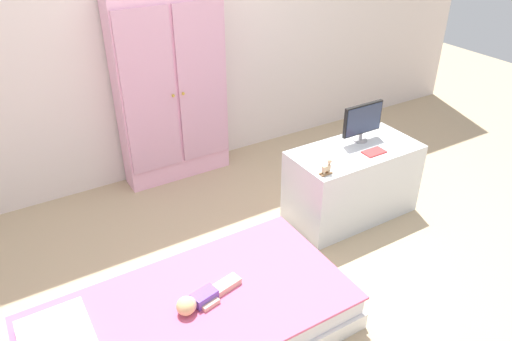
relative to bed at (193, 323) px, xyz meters
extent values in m
cube|color=tan|center=(0.65, 0.21, -0.12)|extent=(10.00, 10.00, 0.02)
cube|color=silver|center=(0.65, 1.79, 1.24)|extent=(6.40, 0.05, 2.70)
cube|color=white|center=(0.00, 0.00, -0.06)|extent=(1.67, 0.85, 0.10)
cube|color=silver|center=(0.00, 0.00, 0.05)|extent=(1.63, 0.81, 0.11)
cube|color=#D65B84|center=(0.00, 0.00, 0.11)|extent=(1.66, 0.84, 0.02)
cube|color=#6B4CB2|center=(0.08, 0.00, 0.15)|extent=(0.14, 0.11, 0.06)
cube|color=#DBB293|center=(0.21, 0.05, 0.14)|extent=(0.16, 0.07, 0.04)
cube|color=#DBB293|center=(0.22, 0.01, 0.14)|extent=(0.16, 0.07, 0.04)
cube|color=#DBB293|center=(0.07, 0.05, 0.13)|extent=(0.10, 0.05, 0.03)
cube|color=#DBB293|center=(0.09, -0.05, 0.13)|extent=(0.10, 0.05, 0.03)
sphere|color=#DBB293|center=(-0.03, -0.02, 0.16)|extent=(0.09, 0.09, 0.09)
sphere|color=#E0C67F|center=(-0.04, -0.02, 0.16)|extent=(0.10, 0.10, 0.10)
cube|color=#EFADCC|center=(0.62, 1.64, 0.63)|extent=(0.84, 0.21, 1.49)
cube|color=#D298B3|center=(0.41, 1.52, 0.67)|extent=(0.40, 0.02, 1.22)
cube|color=#D298B3|center=(0.83, 1.52, 0.67)|extent=(0.40, 0.02, 1.22)
sphere|color=gold|center=(0.58, 1.50, 0.63)|extent=(0.02, 0.02, 0.02)
sphere|color=gold|center=(0.66, 1.50, 0.63)|extent=(0.02, 0.02, 0.02)
cube|color=silver|center=(1.46, 0.46, 0.15)|extent=(0.91, 0.45, 0.54)
cylinder|color=#99999E|center=(1.57, 0.53, 0.43)|extent=(0.10, 0.10, 0.01)
cylinder|color=#99999E|center=(1.57, 0.53, 0.46)|extent=(0.02, 0.02, 0.05)
cube|color=black|center=(1.57, 0.53, 0.59)|extent=(0.32, 0.02, 0.22)
cube|color=#28334C|center=(1.57, 0.52, 0.59)|extent=(0.30, 0.01, 0.20)
cube|color=#8E6642|center=(1.07, 0.31, 0.43)|extent=(0.08, 0.01, 0.01)
cube|color=#8E6642|center=(1.07, 0.29, 0.43)|extent=(0.08, 0.01, 0.01)
cube|color=#D1B289|center=(1.07, 0.30, 0.47)|extent=(0.06, 0.02, 0.03)
cylinder|color=#D1B289|center=(1.09, 0.31, 0.44)|extent=(0.01, 0.01, 0.02)
cylinder|color=#D1B289|center=(1.09, 0.29, 0.44)|extent=(0.01, 0.01, 0.02)
cylinder|color=#D1B289|center=(1.05, 0.31, 0.44)|extent=(0.01, 0.01, 0.02)
cylinder|color=#D1B289|center=(1.05, 0.29, 0.44)|extent=(0.01, 0.01, 0.02)
cylinder|color=#D1B289|center=(1.10, 0.30, 0.49)|extent=(0.02, 0.02, 0.02)
sphere|color=#D1B289|center=(1.10, 0.30, 0.51)|extent=(0.03, 0.03, 0.03)
cube|color=#CC3838|center=(1.53, 0.35, 0.43)|extent=(0.16, 0.09, 0.01)
camera|label=1|loc=(-0.63, -1.69, 1.98)|focal=33.93mm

